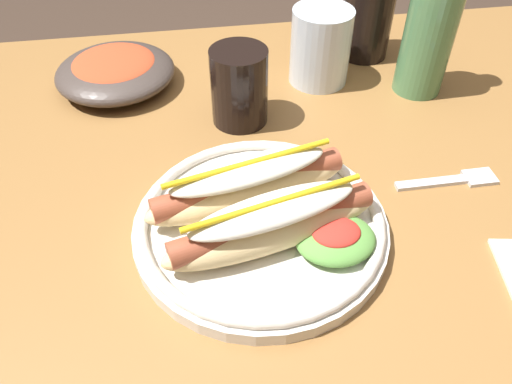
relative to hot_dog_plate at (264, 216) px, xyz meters
The scene contains 8 objects.
dining_table 0.14m from the hot_dog_plate, 80.11° to the left, with size 1.32×0.85×0.74m.
hot_dog_plate is the anchor object (origin of this frame).
fork 0.24m from the hot_dog_plate, 10.55° to the left, with size 0.12×0.03×0.00m.
soda_cup 0.42m from the hot_dog_plate, 57.93° to the left, with size 0.08×0.08×0.13m, color black.
water_cup 0.32m from the hot_dog_plate, 65.58° to the left, with size 0.09×0.09×0.11m, color silver.
extra_cup 0.21m from the hot_dog_plate, 89.04° to the left, with size 0.07×0.07×0.10m, color black.
glass_bottle 0.36m from the hot_dog_plate, 42.23° to the left, with size 0.07×0.07×0.23m.
side_bowl 0.36m from the hot_dog_plate, 116.98° to the left, with size 0.17×0.17×0.05m.
Camera 1 is at (-0.07, -0.40, 1.13)m, focal length 34.88 mm.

